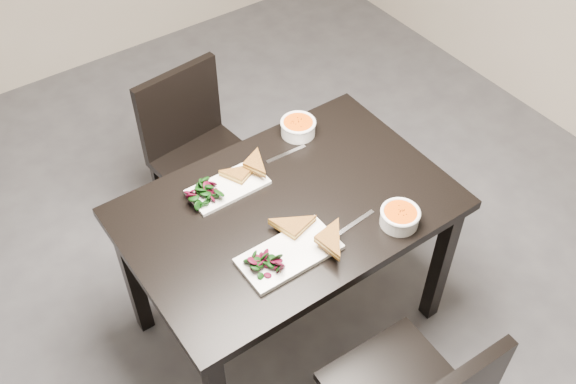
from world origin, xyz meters
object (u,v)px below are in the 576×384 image
object	(u,v)px
table	(288,223)
plate_near	(289,254)
plate_far	(228,187)
chair_far	(197,148)
soup_bowl_near	(400,216)
soup_bowl_far	(298,127)

from	to	relation	value
table	plate_near	xyz separation A→B (m)	(-0.13, -0.20, 0.11)
plate_far	chair_far	bearing A→B (deg)	75.22
chair_far	plate_near	bearing A→B (deg)	-104.65
soup_bowl_near	table	bearing A→B (deg)	132.37
plate_near	plate_far	size ratio (longest dim) A/B	1.17
plate_near	chair_far	bearing A→B (deg)	81.58
table	plate_near	distance (m)	0.26
chair_far	plate_near	xyz separation A→B (m)	(-0.14, -0.93, 0.27)
table	plate_far	bearing A→B (deg)	124.17
soup_bowl_far	plate_far	bearing A→B (deg)	-165.48
plate_far	soup_bowl_far	distance (m)	0.42
chair_far	soup_bowl_near	xyz separation A→B (m)	(0.27, -1.04, 0.30)
soup_bowl_near	chair_far	bearing A→B (deg)	104.50
soup_bowl_near	plate_near	bearing A→B (deg)	165.43
chair_far	soup_bowl_far	distance (m)	0.59
soup_bowl_far	table	bearing A→B (deg)	-131.03
chair_far	soup_bowl_far	world-z (taller)	chair_far
chair_far	plate_near	world-z (taller)	chair_far
chair_far	plate_far	distance (m)	0.62
table	soup_bowl_near	size ratio (longest dim) A/B	8.33
chair_far	plate_far	world-z (taller)	chair_far
soup_bowl_far	plate_near	bearing A→B (deg)	-128.51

